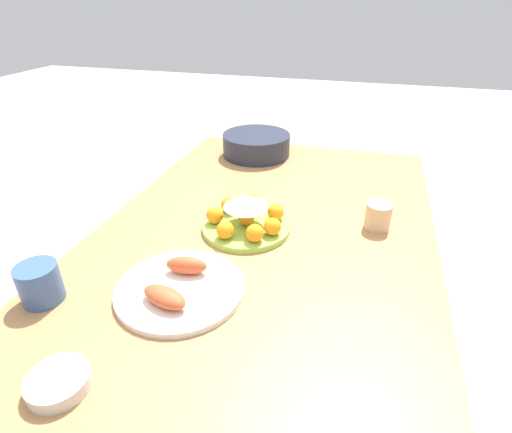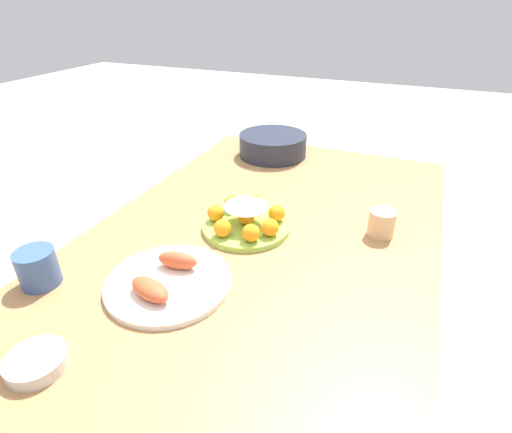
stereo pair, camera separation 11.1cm
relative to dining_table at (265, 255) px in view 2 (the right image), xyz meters
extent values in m
plane|color=#B2A899|center=(0.00, 0.00, -0.64)|extent=(12.00, 12.00, 0.00)
cylinder|color=#A87547|center=(0.66, -0.41, -0.29)|extent=(0.06, 0.06, 0.70)
cylinder|color=#A87547|center=(0.66, 0.41, -0.29)|extent=(0.06, 0.06, 0.70)
cube|color=#A87547|center=(0.00, 0.00, 0.07)|extent=(1.42, 0.92, 0.03)
cylinder|color=#99CC4C|center=(-0.02, 0.05, 0.10)|extent=(0.25, 0.25, 0.02)
sphere|color=orange|center=(0.07, 0.06, 0.13)|extent=(0.05, 0.05, 0.05)
sphere|color=orange|center=(0.04, 0.12, 0.13)|extent=(0.05, 0.05, 0.05)
sphere|color=orange|center=(-0.04, 0.14, 0.13)|extent=(0.05, 0.05, 0.05)
sphere|color=orange|center=(-0.10, 0.08, 0.13)|extent=(0.05, 0.05, 0.05)
sphere|color=orange|center=(-0.09, 0.01, 0.13)|extent=(0.05, 0.05, 0.05)
sphere|color=orange|center=(-0.05, -0.03, 0.13)|extent=(0.05, 0.05, 0.05)
sphere|color=orange|center=(0.03, -0.02, 0.13)|extent=(0.05, 0.05, 0.05)
ellipsoid|color=white|center=(-0.02, 0.05, 0.16)|extent=(0.12, 0.12, 0.02)
sphere|color=orange|center=(-0.02, 0.05, 0.13)|extent=(0.05, 0.05, 0.05)
cylinder|color=#232838|center=(0.55, 0.19, 0.13)|extent=(0.27, 0.27, 0.09)
cylinder|color=brown|center=(0.55, 0.19, 0.17)|extent=(0.22, 0.22, 0.01)
cylinder|color=beige|center=(-0.60, 0.20, 0.10)|extent=(0.11, 0.11, 0.03)
cylinder|color=olive|center=(-0.60, 0.20, 0.11)|extent=(0.08, 0.08, 0.01)
cylinder|color=silver|center=(-0.31, 0.12, 0.10)|extent=(0.29, 0.29, 0.01)
ellipsoid|color=#D1512D|center=(-0.26, 0.12, 0.12)|extent=(0.05, 0.10, 0.04)
ellipsoid|color=#D1512D|center=(-0.37, 0.12, 0.12)|extent=(0.08, 0.12, 0.04)
cylinder|color=#DBB27F|center=(0.09, -0.30, 0.13)|extent=(0.07, 0.07, 0.07)
cylinder|color=#38568E|center=(-0.42, 0.39, 0.13)|extent=(0.09, 0.09, 0.09)
camera|label=1|loc=(-0.94, -0.24, 0.68)|focal=28.00mm
camera|label=2|loc=(-0.90, -0.35, 0.68)|focal=28.00mm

